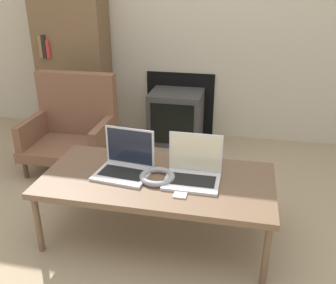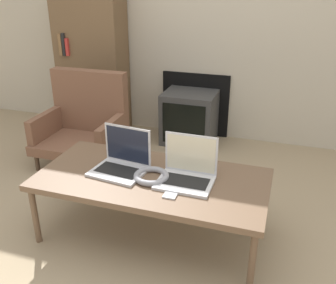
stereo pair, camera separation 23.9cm
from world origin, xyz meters
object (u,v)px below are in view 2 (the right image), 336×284
object	(u,v)px
phone	(172,192)
tv	(189,117)
armchair	(85,121)
laptop_right	(187,171)
headphones	(151,176)
laptop_left	(122,161)

from	to	relation	value
phone	tv	xyz separation A→B (m)	(-0.33, 1.58, -0.16)
armchair	phone	bearing A→B (deg)	-41.99
phone	tv	world-z (taller)	tv
laptop_right	armchair	distance (m)	1.36
phone	armchair	distance (m)	1.42
phone	armchair	world-z (taller)	armchair
headphones	phone	xyz separation A→B (m)	(0.16, -0.11, -0.01)
phone	laptop_left	bearing A→B (deg)	156.73
headphones	armchair	distance (m)	1.23
armchair	laptop_right	bearing A→B (deg)	-35.89
headphones	armchair	bearing A→B (deg)	137.73
laptop_left	phone	xyz separation A→B (m)	(0.36, -0.16, -0.05)
laptop_left	headphones	distance (m)	0.21
laptop_right	headphones	size ratio (longest dim) A/B	1.52
laptop_left	armchair	size ratio (longest dim) A/B	0.44
headphones	phone	bearing A→B (deg)	-33.57
laptop_left	laptop_right	bearing A→B (deg)	6.61
tv	armchair	world-z (taller)	armchair
laptop_left	armchair	world-z (taller)	armchair
laptop_left	tv	bearing A→B (deg)	95.22
headphones	laptop_right	bearing A→B (deg)	14.43
headphones	armchair	xyz separation A→B (m)	(-0.91, 0.83, -0.07)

